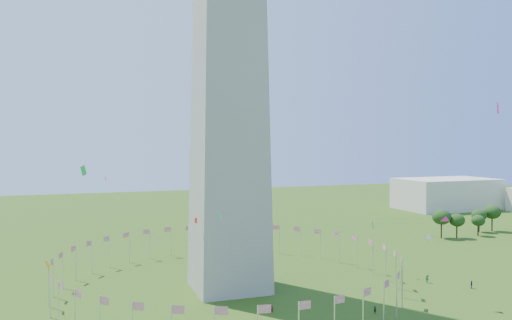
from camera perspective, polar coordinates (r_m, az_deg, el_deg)
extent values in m
cylinder|color=silver|center=(139.01, 13.20, -10.76)|extent=(0.24, 0.24, 9.00)
cylinder|color=silver|center=(144.44, 11.47, -10.26)|extent=(0.24, 0.24, 9.00)
cylinder|color=silver|center=(149.24, 9.51, -9.85)|extent=(0.24, 0.24, 9.00)
cylinder|color=silver|center=(153.33, 7.37, -9.52)|extent=(0.24, 0.24, 9.00)
cylinder|color=silver|center=(156.65, 5.08, -9.26)|extent=(0.24, 0.24, 9.00)
cylinder|color=silver|center=(159.14, 2.70, -9.08)|extent=(0.24, 0.24, 9.00)
cylinder|color=silver|center=(160.77, 0.24, -8.96)|extent=(0.24, 0.24, 9.00)
cylinder|color=silver|center=(161.52, -2.25, -8.91)|extent=(0.24, 0.24, 9.00)
cylinder|color=silver|center=(161.38, -4.76, -8.93)|extent=(0.24, 0.24, 9.00)
cylinder|color=silver|center=(160.35, -7.24, -9.01)|extent=(0.24, 0.24, 9.00)
cylinder|color=silver|center=(158.44, -9.68, -9.15)|extent=(0.24, 0.24, 9.00)
cylinder|color=silver|center=(155.68, -12.04, -9.37)|extent=(0.24, 0.24, 9.00)
cylinder|color=silver|center=(152.11, -14.28, -9.66)|extent=(0.24, 0.24, 9.00)
cylinder|color=silver|center=(147.79, -16.37, -10.02)|extent=(0.24, 0.24, 9.00)
cylinder|color=silver|center=(142.78, -18.26, -10.46)|extent=(0.24, 0.24, 9.00)
cylinder|color=silver|center=(137.17, -19.90, -11.00)|extent=(0.24, 0.24, 9.00)
cylinder|color=silver|center=(131.07, -21.22, -11.62)|extent=(0.24, 0.24, 9.00)
cylinder|color=silver|center=(124.60, -22.15, -12.35)|extent=(0.24, 0.24, 9.00)
cylinder|color=silver|center=(117.92, -22.60, -13.18)|extent=(0.24, 0.24, 9.00)
cylinder|color=silver|center=(111.20, -22.47, -14.11)|extent=(0.24, 0.24, 9.00)
cylinder|color=silver|center=(104.67, -21.63, -15.12)|extent=(0.24, 0.24, 9.00)
cylinder|color=silver|center=(98.58, -19.97, -16.19)|extent=(0.24, 0.24, 9.00)
cylinder|color=silver|center=(94.83, 12.14, -16.85)|extent=(0.24, 0.24, 9.00)
cylinder|color=silver|center=(100.45, 14.40, -15.78)|extent=(0.24, 0.24, 9.00)
cylinder|color=silver|center=(106.71, 15.78, -14.72)|extent=(0.24, 0.24, 9.00)
cylinder|color=silver|center=(113.33, 16.38, -13.73)|extent=(0.24, 0.24, 9.00)
cylinder|color=silver|center=(120.05, 16.32, -12.83)|extent=(0.24, 0.24, 9.00)
cylinder|color=silver|center=(126.69, 15.70, -12.04)|extent=(0.24, 0.24, 9.00)
cylinder|color=silver|center=(133.06, 14.63, -11.35)|extent=(0.24, 0.24, 9.00)
cube|color=beige|center=(283.23, 20.94, -3.62)|extent=(50.00, 30.00, 16.00)
imported|color=#511214|center=(107.33, 1.84, -16.65)|extent=(0.62, 0.65, 1.50)
imported|color=black|center=(109.60, 13.45, -16.30)|extent=(0.61, 0.45, 1.52)
imported|color=#331A50|center=(133.96, 23.41, -12.92)|extent=(1.33, 1.17, 1.93)
imported|color=#193F22|center=(135.00, 18.99, -12.73)|extent=(0.78, 1.32, 1.99)
plane|color=#CC2699|center=(116.74, 20.81, -6.38)|extent=(1.66, 1.98, 2.02)
plane|color=#CC2699|center=(87.54, 25.93, 5.31)|extent=(1.14, 1.70, 2.03)
plane|color=green|center=(83.23, -19.11, -1.15)|extent=(0.51, 1.82, 1.88)
plane|color=red|center=(121.58, -16.81, -2.03)|extent=(0.34, 1.56, 1.58)
plane|color=red|center=(111.96, -6.88, -6.88)|extent=(1.40, 0.22, 1.40)
plane|color=green|center=(89.65, -4.21, -6.27)|extent=(2.13, 1.15, 1.80)
plane|color=white|center=(139.64, 10.96, 0.05)|extent=(0.90, 0.91, 1.28)
plane|color=white|center=(105.86, 19.15, -8.36)|extent=(0.96, 1.62, 1.62)
plane|color=green|center=(109.67, 13.21, -7.29)|extent=(1.48, 1.28, 1.72)
plane|color=orange|center=(109.72, -22.73, -10.96)|extent=(0.82, 1.66, 1.53)
ellipsoid|color=#244B19|center=(196.49, 20.43, -6.87)|extent=(6.66, 6.66, 10.40)
ellipsoid|color=#244B19|center=(198.83, 21.97, -7.01)|extent=(5.65, 5.65, 8.84)
ellipsoid|color=#244B19|center=(206.56, 24.05, -6.86)|extent=(4.95, 4.95, 7.74)
ellipsoid|color=#244B19|center=(215.45, 24.13, -6.36)|extent=(5.64, 5.64, 8.81)
ellipsoid|color=#244B19|center=(219.36, 25.37, -6.05)|extent=(6.53, 6.53, 10.20)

